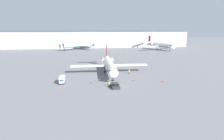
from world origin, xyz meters
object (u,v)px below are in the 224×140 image
object	(u,v)px
pushback_tug	(115,86)
luggage_cart	(62,80)
worker_near_tug	(110,84)
traffic_cone_left	(91,82)
traffic_cone_mid	(163,81)
worker_by_wing	(129,71)
airplane_main	(109,64)
airplane_parked_far_left	(81,44)
airplane_parked_far_right	(160,45)
traffic_cone_right	(134,80)

from	to	relation	value
pushback_tug	luggage_cart	xyz separation A→B (m)	(-16.15, 6.60, 0.61)
worker_near_tug	traffic_cone_left	xyz separation A→B (m)	(-5.24, 4.90, -0.71)
worker_near_tug	traffic_cone_mid	distance (m)	18.43
worker_near_tug	worker_by_wing	world-z (taller)	worker_near_tug
worker_by_wing	traffic_cone_mid	xyz separation A→B (m)	(8.35, -12.29, -0.48)
luggage_cart	airplane_main	bearing A→B (deg)	34.93
airplane_parked_far_left	worker_near_tug	bearing A→B (deg)	-84.15
airplane_parked_far_left	airplane_parked_far_right	bearing A→B (deg)	-11.81
airplane_main	worker_by_wing	size ratio (longest dim) A/B	18.58
worker_by_wing	airplane_parked_far_left	distance (m)	90.44
luggage_cart	airplane_parked_far_right	size ratio (longest dim) A/B	0.11
traffic_cone_right	airplane_parked_far_left	bearing A→B (deg)	101.31
traffic_cone_right	airplane_parked_far_right	xyz separation A→B (m)	(45.93, 84.07, 4.03)
pushback_tug	luggage_cart	bearing A→B (deg)	157.76
luggage_cart	traffic_cone_mid	size ratio (longest dim) A/B	4.50
worker_by_wing	airplane_parked_far_right	bearing A→B (deg)	58.78
airplane_main	pushback_tug	size ratio (longest dim) A/B	6.44
worker_by_wing	traffic_cone_left	xyz separation A→B (m)	(-15.09, -10.18, -0.58)
pushback_tug	airplane_main	bearing A→B (deg)	87.45
traffic_cone_right	airplane_parked_far_right	bearing A→B (deg)	61.35
luggage_cart	traffic_cone_left	distance (m)	9.41
airplane_parked_far_right	airplane_parked_far_left	bearing A→B (deg)	168.19
traffic_cone_left	traffic_cone_mid	world-z (taller)	traffic_cone_mid
worker_near_tug	worker_by_wing	distance (m)	18.02
worker_by_wing	traffic_cone_right	bearing A→B (deg)	-95.13
luggage_cart	worker_near_tug	bearing A→B (deg)	-22.58
pushback_tug	airplane_parked_far_right	xyz separation A→B (m)	(53.30, 89.99, 3.77)
worker_near_tug	traffic_cone_right	distance (m)	10.48
airplane_parked_far_left	traffic_cone_right	bearing A→B (deg)	-78.69
worker_near_tug	traffic_cone_right	xyz separation A→B (m)	(8.98, 5.37, -0.67)
traffic_cone_mid	airplane_parked_far_left	distance (m)	104.45
worker_near_tug	traffic_cone_right	world-z (taller)	worker_near_tug
worker_by_wing	traffic_cone_left	world-z (taller)	worker_by_wing
pushback_tug	airplane_parked_far_left	bearing A→B (deg)	96.70
luggage_cart	traffic_cone_mid	distance (m)	32.91
airplane_parked_far_right	traffic_cone_left	bearing A→B (deg)	-125.43
worker_near_tug	traffic_cone_left	size ratio (longest dim) A/B	2.67
airplane_parked_far_left	airplane_parked_far_right	distance (m)	66.90
airplane_main	worker_near_tug	bearing A→B (deg)	-97.76
traffic_cone_right	pushback_tug	bearing A→B (deg)	-141.18
traffic_cone_right	airplane_parked_far_right	world-z (taller)	airplane_parked_far_right
traffic_cone_mid	worker_near_tug	bearing A→B (deg)	-171.27
pushback_tug	traffic_cone_right	size ratio (longest dim) A/B	7.02
airplane_parked_far_left	pushback_tug	bearing A→B (deg)	-83.30
airplane_main	worker_by_wing	bearing A→B (deg)	-20.82
pushback_tug	worker_near_tug	world-z (taller)	worker_near_tug
traffic_cone_left	airplane_parked_far_left	distance (m)	98.45
traffic_cone_mid	airplane_parked_far_left	world-z (taller)	airplane_parked_far_left
pushback_tug	traffic_cone_right	bearing A→B (deg)	38.82
traffic_cone_right	luggage_cart	bearing A→B (deg)	178.34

